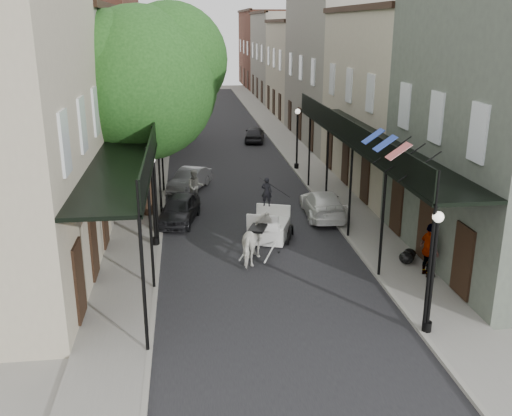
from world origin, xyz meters
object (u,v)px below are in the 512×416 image
object	(u,v)px
lamppost_right_far	(297,138)
horse	(257,240)
pedestrian_sidewalk_left	(155,147)
car_left_near	(179,209)
pedestrian_walking	(195,187)
lamppost_left	(153,199)
pedestrian_sidewalk_right	(430,250)
car_left_mid	(189,180)
car_right_far	(255,134)
tree_far	(160,69)
lamppost_right_near	(433,271)
tree_near	(150,77)
carriage	(271,212)
car_left_far	(174,133)
car_right_near	(323,204)

from	to	relation	value
lamppost_right_far	horse	world-z (taller)	lamppost_right_far
pedestrian_sidewalk_left	car_left_near	xyz separation A→B (m)	(1.65, -12.76, -0.26)
pedestrian_walking	lamppost_left	bearing A→B (deg)	-113.70
lamppost_left	pedestrian_sidewalk_right	bearing A→B (deg)	-23.67
car_left_mid	car_right_far	xyz separation A→B (m)	(5.20, 12.95, 0.01)
tree_far	car_right_far	xyz separation A→B (m)	(6.85, 3.12, -5.24)
lamppost_right_near	car_left_mid	world-z (taller)	lamppost_right_near
tree_near	carriage	world-z (taller)	tree_near
horse	car_right_far	size ratio (longest dim) A/B	0.59
pedestrian_sidewalk_left	car_left_far	world-z (taller)	pedestrian_sidewalk_left
carriage	car_left_mid	bearing A→B (deg)	133.37
tree_far	pedestrian_sidewalk_right	bearing A→B (deg)	-66.13
lamppost_left	car_left_far	world-z (taller)	lamppost_left
tree_far	car_left_mid	bearing A→B (deg)	-80.49
car_left_mid	pedestrian_sidewalk_left	bearing A→B (deg)	130.61
tree_far	car_right_far	size ratio (longest dim) A/B	2.44
horse	car_left_near	bearing A→B (deg)	-39.09
pedestrian_sidewalk_right	car_right_near	xyz separation A→B (m)	(-2.10, 7.30, -0.49)
pedestrian_walking	car_left_far	distance (m)	16.54
tree_near	car_left_far	bearing A→B (deg)	88.10
car_left_far	pedestrian_walking	bearing A→B (deg)	-64.36
tree_far	pedestrian_walking	distance (m)	13.53
tree_near	car_right_far	bearing A→B (deg)	68.35
lamppost_left	car_left_mid	bearing A→B (deg)	79.82
lamppost_right_far	car_right_near	size ratio (longest dim) A/B	0.88
lamppost_right_far	car_right_near	world-z (taller)	lamppost_right_far
pedestrian_sidewalk_left	car_right_far	xyz separation A→B (m)	(7.40, 5.54, -0.29)
tree_far	carriage	world-z (taller)	tree_far
pedestrian_walking	car_left_near	size ratio (longest dim) A/B	0.48
lamppost_left	car_right_far	world-z (taller)	lamppost_left
carriage	car_right_near	world-z (taller)	carriage
lamppost_right_far	car_left_far	distance (m)	12.87
pedestrian_sidewalk_left	car_left_mid	world-z (taller)	pedestrian_sidewalk_left
pedestrian_walking	car_left_near	xyz separation A→B (m)	(-0.82, -2.72, -0.26)
car_left_mid	carriage	bearing A→B (deg)	-42.55
tree_near	lamppost_right_far	xyz separation A→B (m)	(8.30, 7.82, -4.44)
tree_near	lamppost_right_near	world-z (taller)	tree_near
lamppost_right_far	pedestrian_sidewalk_right	xyz separation A→B (m)	(1.60, -16.30, -0.94)
pedestrian_sidewalk_right	tree_far	bearing A→B (deg)	18.42
lamppost_left	car_left_far	xyz separation A→B (m)	(0.50, 22.22, -1.36)
pedestrian_sidewalk_right	lamppost_left	bearing A→B (deg)	60.88
pedestrian_walking	pedestrian_sidewalk_left	distance (m)	10.33
car_right_near	car_right_far	size ratio (longest dim) A/B	1.20
lamppost_left	car_left_far	distance (m)	22.26
lamppost_right_near	horse	xyz separation A→B (m)	(-4.27, 6.02, -1.18)
carriage	car_left_near	bearing A→B (deg)	168.29
carriage	pedestrian_sidewalk_left	distance (m)	16.16
lamppost_right_near	car_left_mid	bearing A→B (deg)	112.28
tree_far	car_left_near	xyz separation A→B (m)	(1.09, -15.18, -5.20)
carriage	tree_near	bearing A→B (deg)	164.04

